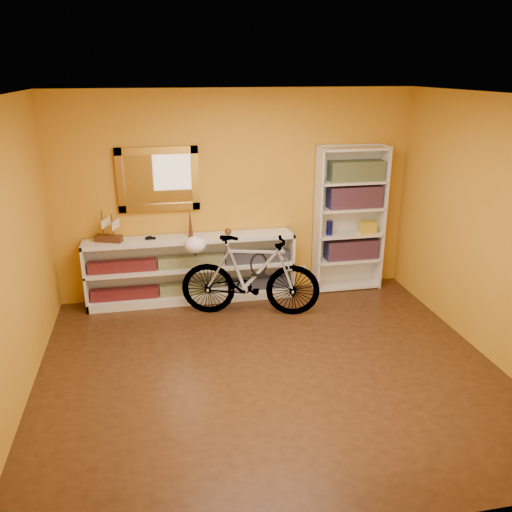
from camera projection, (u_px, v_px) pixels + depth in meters
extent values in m
cube|color=#321B0E|center=(270.00, 370.00, 5.20)|extent=(4.50, 4.00, 0.01)
cube|color=silver|center=(273.00, 95.00, 4.32)|extent=(4.50, 4.00, 0.01)
cube|color=#C4851D|center=(236.00, 196.00, 6.61)|extent=(4.50, 0.01, 2.60)
cube|color=#C4851D|center=(6.00, 262.00, 4.35)|extent=(0.01, 4.00, 2.60)
cube|color=#C4851D|center=(494.00, 231.00, 5.18)|extent=(0.01, 4.00, 2.60)
cube|color=#8F631A|center=(158.00, 180.00, 6.32)|extent=(0.98, 0.06, 0.78)
cube|color=silver|center=(303.00, 269.00, 7.11)|extent=(0.09, 0.02, 0.09)
cube|color=black|center=(193.00, 288.00, 6.69)|extent=(2.50, 0.13, 0.14)
cube|color=navy|center=(191.00, 261.00, 6.57)|extent=(2.50, 0.13, 0.14)
imported|color=black|center=(151.00, 239.00, 6.39)|extent=(0.00, 0.00, 0.00)
cone|color=#56321D|center=(190.00, 223.00, 6.42)|extent=(0.06, 0.06, 0.36)
sphere|color=#56321D|center=(228.00, 232.00, 6.55)|extent=(0.08, 0.08, 0.08)
cube|color=maroon|center=(351.00, 249.00, 6.99)|extent=(0.70, 0.22, 0.26)
cube|color=maroon|center=(355.00, 197.00, 6.76)|extent=(0.70, 0.22, 0.28)
cube|color=navy|center=(356.00, 171.00, 6.64)|extent=(0.70, 0.22, 0.25)
cylinder|color=navy|center=(329.00, 228.00, 6.81)|extent=(0.08, 0.08, 0.19)
cube|color=maroon|center=(336.00, 173.00, 6.63)|extent=(0.19, 0.19, 0.19)
cube|color=gold|center=(368.00, 227.00, 6.89)|extent=(0.20, 0.14, 0.15)
imported|color=silver|center=(250.00, 276.00, 6.22)|extent=(0.84, 1.74, 0.99)
ellipsoid|color=white|center=(195.00, 245.00, 6.12)|extent=(0.26, 0.25, 0.20)
torus|color=black|center=(259.00, 264.00, 6.16)|extent=(0.21, 0.02, 0.21)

